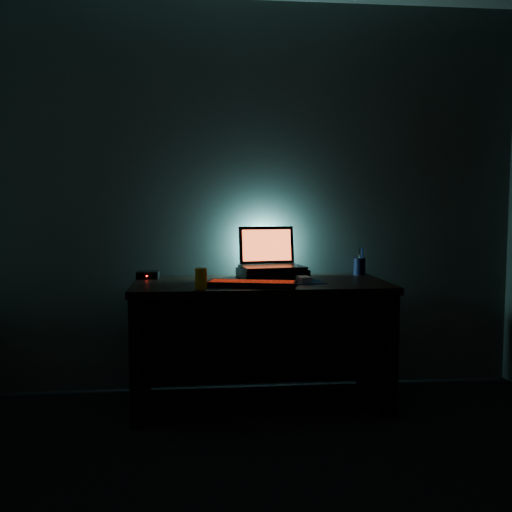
{
  "coord_description": "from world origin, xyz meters",
  "views": [
    {
      "loc": [
        -0.37,
        -1.72,
        1.2
      ],
      "look_at": [
        -0.03,
        1.57,
        0.91
      ],
      "focal_mm": 40.0,
      "sensor_mm": 36.0,
      "label": 1
    }
  ],
  "objects_px": {
    "laptop": "(270,258)",
    "router": "(148,275)",
    "pen_cup": "(360,266)",
    "keyboard": "(252,284)",
    "mouse": "(304,279)",
    "juice_glass": "(201,278)"
  },
  "relations": [
    {
      "from": "juice_glass",
      "to": "router",
      "type": "relative_size",
      "value": 0.81
    },
    {
      "from": "keyboard",
      "to": "pen_cup",
      "type": "xyz_separation_m",
      "value": [
        0.75,
        0.47,
        0.04
      ]
    },
    {
      "from": "laptop",
      "to": "router",
      "type": "xyz_separation_m",
      "value": [
        -0.76,
        0.01,
        -0.1
      ]
    },
    {
      "from": "juice_glass",
      "to": "router",
      "type": "height_order",
      "value": "juice_glass"
    },
    {
      "from": "laptop",
      "to": "juice_glass",
      "type": "relative_size",
      "value": 3.68
    },
    {
      "from": "mouse",
      "to": "pen_cup",
      "type": "relative_size",
      "value": 0.96
    },
    {
      "from": "mouse",
      "to": "juice_glass",
      "type": "xyz_separation_m",
      "value": [
        -0.6,
        -0.19,
        0.04
      ]
    },
    {
      "from": "keyboard",
      "to": "pen_cup",
      "type": "relative_size",
      "value": 4.7
    },
    {
      "from": "mouse",
      "to": "keyboard",
      "type": "bearing_deg",
      "value": -166.93
    },
    {
      "from": "laptop",
      "to": "mouse",
      "type": "bearing_deg",
      "value": -66.28
    },
    {
      "from": "pen_cup",
      "to": "router",
      "type": "xyz_separation_m",
      "value": [
        -1.36,
        -0.06,
        -0.03
      ]
    },
    {
      "from": "mouse",
      "to": "juice_glass",
      "type": "bearing_deg",
      "value": -171.61
    },
    {
      "from": "mouse",
      "to": "router",
      "type": "bearing_deg",
      "value": 153.96
    },
    {
      "from": "router",
      "to": "keyboard",
      "type": "bearing_deg",
      "value": -30.58
    },
    {
      "from": "laptop",
      "to": "pen_cup",
      "type": "bearing_deg",
      "value": -1.99
    },
    {
      "from": "laptop",
      "to": "mouse",
      "type": "height_order",
      "value": "laptop"
    },
    {
      "from": "juice_glass",
      "to": "router",
      "type": "xyz_separation_m",
      "value": [
        -0.33,
        0.47,
        -0.03
      ]
    },
    {
      "from": "keyboard",
      "to": "mouse",
      "type": "bearing_deg",
      "value": 36.44
    },
    {
      "from": "laptop",
      "to": "router",
      "type": "height_order",
      "value": "laptop"
    },
    {
      "from": "keyboard",
      "to": "router",
      "type": "xyz_separation_m",
      "value": [
        -0.61,
        0.41,
        0.01
      ]
    },
    {
      "from": "laptop",
      "to": "router",
      "type": "bearing_deg",
      "value": 170.51
    },
    {
      "from": "pen_cup",
      "to": "router",
      "type": "relative_size",
      "value": 0.79
    }
  ]
}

